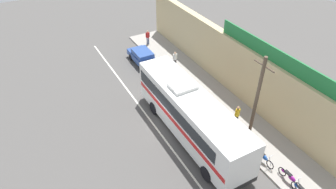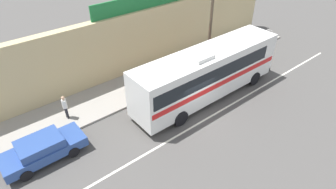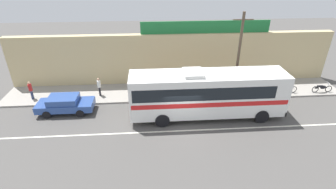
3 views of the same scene
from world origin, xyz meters
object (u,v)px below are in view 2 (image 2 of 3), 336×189
utility_pole (211,23)px  motorcycle_green (221,56)px  intercity_bus (207,71)px  motorcycle_red (266,36)px  pedestrian_near_shop (65,106)px  pedestrian_far_left (181,60)px  motorcycle_blue (234,48)px  motorcycle_orange (243,45)px  parked_car (43,149)px

utility_pole → motorcycle_green: bearing=0.0°
intercity_bus → motorcycle_red: bearing=14.4°
utility_pole → pedestrian_near_shop: utility_pole is taller
pedestrian_far_left → utility_pole: bearing=-20.1°
motorcycle_blue → motorcycle_orange: 1.19m
parked_car → motorcycle_blue: parked_car is taller
motorcycle_orange → pedestrian_far_left: bearing=174.6°
parked_car → motorcycle_orange: parked_car is taller
intercity_bus → motorcycle_orange: bearing=20.6°
motorcycle_red → pedestrian_near_shop: (-19.77, 0.86, 0.53)m
parked_car → motorcycle_green: parked_car is taller
utility_pole → pedestrian_far_left: size_ratio=4.20×
parked_car → motorcycle_blue: 17.73m
intercity_bus → utility_pole: (3.09, 2.84, 1.79)m
pedestrian_near_shop → utility_pole: bearing=-4.4°
intercity_bus → pedestrian_near_shop: (-8.60, 3.74, -0.97)m
parked_car → pedestrian_far_left: size_ratio=2.53×
parked_car → motorcycle_orange: 18.89m
parked_car → pedestrian_near_shop: size_ratio=2.61×
motorcycle_green → motorcycle_red: bearing=0.3°
parked_car → motorcycle_red: size_ratio=2.32×
motorcycle_blue → motorcycle_red: (4.42, -0.25, 0.00)m
utility_pole → motorcycle_green: size_ratio=3.92×
parked_car → pedestrian_far_left: bearing=10.9°
intercity_bus → motorcycle_blue: size_ratio=5.91×
utility_pole → pedestrian_far_left: utility_pole is taller
parked_car → motorcycle_red: (22.06, 1.52, -0.17)m
intercity_bus → motorcycle_green: bearing=31.2°
motorcycle_red → motorcycle_orange: 3.25m
motorcycle_blue → motorcycle_red: 4.43m
parked_car → motorcycle_red: 22.11m
intercity_bus → motorcycle_red: size_ratio=6.18×
intercity_bus → utility_pole: 4.57m
motorcycle_red → pedestrian_far_left: pedestrian_far_left is taller
intercity_bus → motorcycle_red: (11.17, 2.88, -1.50)m
intercity_bus → parked_car: size_ratio=2.66×
pedestrian_near_shop → motorcycle_green: bearing=-3.8°
parked_car → pedestrian_near_shop: pedestrian_near_shop is taller
motorcycle_red → pedestrian_far_left: (-10.23, 0.76, 0.57)m
intercity_bus → motorcycle_green: 5.69m
intercity_bus → utility_pole: utility_pole is taller
motorcycle_green → motorcycle_orange: same height
motorcycle_blue → pedestrian_far_left: (-5.81, 0.51, 0.57)m
parked_car → motorcycle_green: 15.66m
pedestrian_near_shop → motorcycle_blue: bearing=-2.3°
utility_pole → motorcycle_green: 3.66m
utility_pole → motorcycle_orange: size_ratio=3.70×
intercity_bus → pedestrian_far_left: size_ratio=6.74×
motorcycle_blue → motorcycle_green: same height
utility_pole → intercity_bus: bearing=-137.4°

